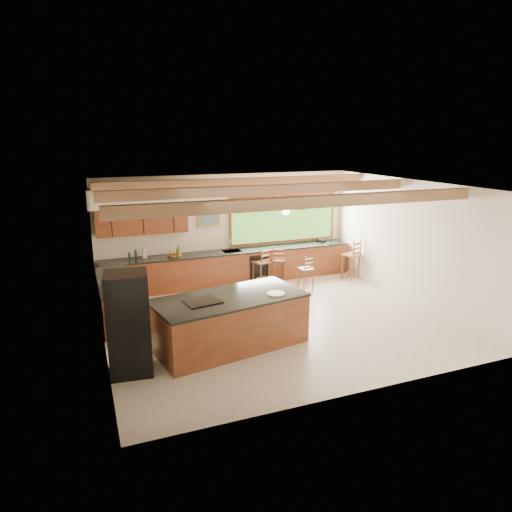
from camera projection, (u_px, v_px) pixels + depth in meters
name	position (u px, v px, depth m)	size (l,w,h in m)	color
ground	(273.00, 320.00, 10.20)	(7.20, 7.20, 0.00)	beige
room_shell	(256.00, 218.00, 10.17)	(7.27, 6.54, 3.02)	silver
counter_run	(207.00, 274.00, 12.07)	(7.12, 3.10, 1.24)	brown
island	(230.00, 321.00, 8.84)	(3.09, 1.85, 1.03)	brown
refrigerator	(129.00, 324.00, 7.73)	(0.77, 0.75, 1.80)	black
bar_stool_a	(262.00, 263.00, 12.44)	(0.50, 0.50, 1.09)	brown
bar_stool_b	(307.00, 270.00, 12.03)	(0.38, 0.38, 0.98)	brown
bar_stool_c	(279.00, 261.00, 12.62)	(0.50, 0.50, 1.09)	brown
bar_stool_d	(352.00, 256.00, 12.96)	(0.55, 0.55, 1.18)	brown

